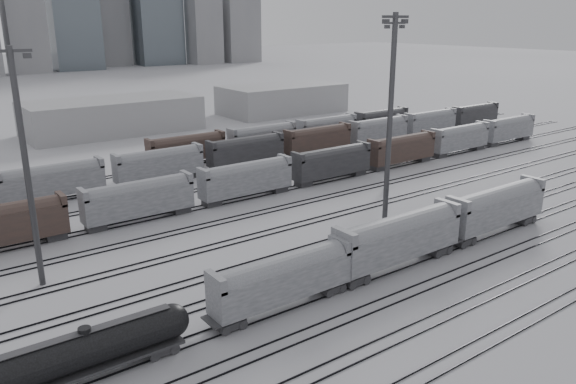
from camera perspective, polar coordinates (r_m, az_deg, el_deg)
ground at (r=57.74m, az=6.15°, el=-9.95°), size 900.00×900.00×0.00m
tracks at (r=70.37m, az=-3.47°, el=-4.66°), size 220.00×71.50×0.16m
tank_car_b at (r=46.36m, az=-19.76°, el=-14.91°), size 16.70×2.78×4.13m
hopper_car_a at (r=52.75m, az=-0.56°, el=-8.65°), size 14.72×2.92×5.26m
hopper_car_b at (r=62.15m, az=11.18°, el=-4.44°), size 16.62×3.30×5.94m
hopper_car_c at (r=75.55m, az=20.38°, el=-1.33°), size 16.42×3.26×5.87m
light_mast_b at (r=59.87m, az=-25.08°, el=2.47°), size 3.83×0.61×23.93m
light_mast_c at (r=72.73m, az=10.34°, el=7.49°), size 4.32×0.69×27.01m
light_mast_d at (r=88.58m, az=10.38°, el=8.90°), size 4.19×0.67×26.16m
bg_string_near at (r=85.15m, az=-4.29°, el=1.17°), size 151.00×3.00×5.60m
bg_string_mid at (r=103.42m, az=-4.31°, el=4.05°), size 151.00×3.00×5.60m
bg_string_far at (r=119.55m, az=0.79°, el=5.89°), size 66.00×3.00×5.60m
warehouse_mid at (r=141.81m, az=-17.37°, el=7.40°), size 40.00×18.00×8.00m
warehouse_right at (r=164.68m, az=-0.58°, el=9.44°), size 35.00×18.00×8.00m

